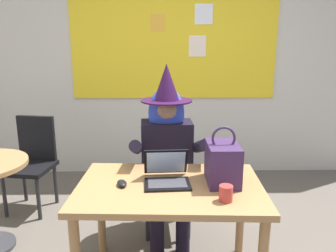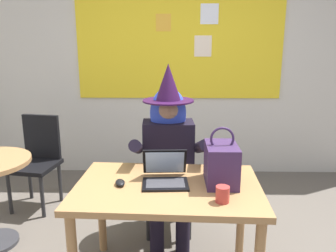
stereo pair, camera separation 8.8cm
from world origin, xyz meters
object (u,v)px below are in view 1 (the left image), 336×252
object	(u,v)px
person_costumed	(167,144)
handbag	(223,163)
desk_main	(170,198)
chair_spare_by_window	(32,158)
coffee_mug	(226,193)
laptop	(167,175)
chair_at_desk	(166,172)
computer_mouse	(122,183)

from	to	relation	value
person_costumed	handbag	world-z (taller)	person_costumed
desk_main	person_costumed	bearing A→B (deg)	90.72
handbag	chair_spare_by_window	size ratio (longest dim) A/B	0.42
coffee_mug	person_costumed	bearing A→B (deg)	110.74
person_costumed	desk_main	bearing A→B (deg)	-2.34
laptop	chair_spare_by_window	distance (m)	1.71
handbag	coffee_mug	distance (m)	0.29
desk_main	chair_at_desk	xyz separation A→B (m)	(-0.02, 0.75, -0.11)
computer_mouse	desk_main	bearing A→B (deg)	-14.39
chair_at_desk	coffee_mug	distance (m)	1.07
laptop	coffee_mug	bearing A→B (deg)	-43.14
chair_at_desk	handbag	distance (m)	0.87
person_costumed	laptop	size ratio (longest dim) A/B	4.64
desk_main	chair_at_desk	size ratio (longest dim) A/B	1.36
laptop	person_costumed	bearing A→B (deg)	85.75
person_costumed	handbag	bearing A→B (deg)	27.74
person_costumed	coffee_mug	distance (m)	0.92
chair_at_desk	chair_spare_by_window	xyz separation A→B (m)	(-1.30, 0.38, 0.00)
person_costumed	laptop	xyz separation A→B (m)	(-0.01, -0.58, -0.03)
handbag	coffee_mug	world-z (taller)	handbag
coffee_mug	laptop	bearing A→B (deg)	140.06
laptop	computer_mouse	world-z (taller)	laptop
chair_at_desk	laptop	bearing A→B (deg)	-3.34
computer_mouse	handbag	distance (m)	0.66
chair_at_desk	coffee_mug	bearing A→B (deg)	15.67
chair_at_desk	handbag	size ratio (longest dim) A/B	2.38
desk_main	chair_at_desk	world-z (taller)	chair_at_desk
desk_main	laptop	xyz separation A→B (m)	(-0.02, 0.05, 0.14)
chair_at_desk	chair_spare_by_window	bearing A→B (deg)	-109.28
computer_mouse	chair_spare_by_window	bearing A→B (deg)	115.30
desk_main	chair_spare_by_window	bearing A→B (deg)	139.42
person_costumed	laptop	distance (m)	0.58
laptop	handbag	size ratio (longest dim) A/B	0.82
coffee_mug	chair_spare_by_window	bearing A→B (deg)	140.23
desk_main	chair_spare_by_window	distance (m)	1.74
desk_main	coffee_mug	distance (m)	0.42
person_costumed	handbag	xyz separation A→B (m)	(0.35, -0.59, 0.05)
chair_at_desk	person_costumed	xyz separation A→B (m)	(0.01, -0.12, 0.29)
chair_at_desk	chair_spare_by_window	distance (m)	1.36
desk_main	laptop	size ratio (longest dim) A/B	3.93
handbag	chair_spare_by_window	distance (m)	2.01
laptop	computer_mouse	distance (m)	0.30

